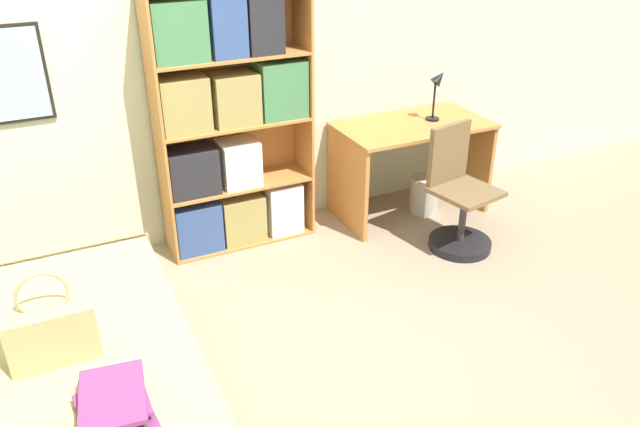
% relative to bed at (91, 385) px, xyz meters
% --- Properties ---
extents(ground_plane, '(14.00, 14.00, 0.00)m').
position_rel_bed_xyz_m(ground_plane, '(0.66, -0.02, -0.22)').
color(ground_plane, gray).
extents(wall_back, '(10.00, 0.09, 2.60)m').
position_rel_bed_xyz_m(wall_back, '(0.66, 1.57, 1.08)').
color(wall_back, beige).
rests_on(wall_back, ground_plane).
extents(bed, '(0.98, 1.91, 0.44)m').
position_rel_bed_xyz_m(bed, '(0.00, 0.00, 0.00)').
color(bed, '#B77538').
rests_on(bed, ground_plane).
extents(handbag, '(0.37, 0.20, 0.43)m').
position_rel_bed_xyz_m(handbag, '(-0.11, -0.01, 0.36)').
color(handbag, tan).
rests_on(handbag, bed).
extents(book_stack_on_bed, '(0.29, 0.38, 0.12)m').
position_rel_bed_xyz_m(book_stack_on_bed, '(0.06, -0.50, 0.29)').
color(book_stack_on_bed, '#232328').
rests_on(book_stack_on_bed, bed).
extents(bookcase, '(1.03, 0.33, 1.77)m').
position_rel_bed_xyz_m(bookcase, '(1.17, 1.35, 0.65)').
color(bookcase, '#B77538').
rests_on(bookcase, ground_plane).
extents(desk, '(1.13, 0.62, 0.72)m').
position_rel_bed_xyz_m(desk, '(2.54, 1.21, 0.28)').
color(desk, '#B77538').
rests_on(desk, ground_plane).
extents(desk_lamp, '(0.15, 0.10, 0.39)m').
position_rel_bed_xyz_m(desk_lamp, '(2.74, 1.22, 0.76)').
color(desk_lamp, black).
rests_on(desk_lamp, desk).
extents(desk_chair, '(0.47, 0.47, 0.87)m').
position_rel_bed_xyz_m(desk_chair, '(2.55, 0.61, 0.07)').
color(desk_chair, black).
rests_on(desk_chair, ground_plane).
extents(waste_bin, '(0.23, 0.23, 0.28)m').
position_rel_bed_xyz_m(waste_bin, '(2.65, 1.15, -0.08)').
color(waste_bin, '#B7B2A8').
rests_on(waste_bin, ground_plane).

